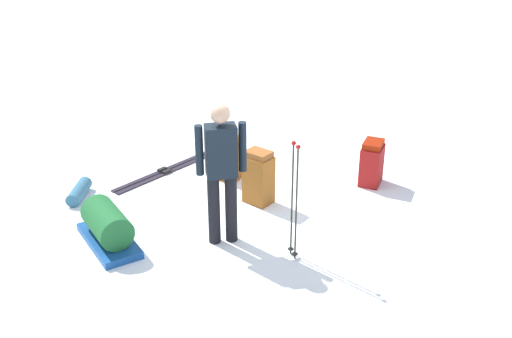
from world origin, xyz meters
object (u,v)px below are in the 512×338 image
Objects in this scene: sleeping_mat_rolled at (79,192)px; backpack_bright at (258,177)px; ski_pair_near at (165,172)px; gear_sled at (108,227)px; skier_standing at (222,167)px; ski_poles_planted_near at (294,196)px; backpack_large_dark at (232,159)px; backpack_small_spare at (372,163)px.

backpack_bright is at bearing 81.30° from sleeping_mat_rolled.
ski_pair_near is 1.64m from backpack_bright.
gear_sled reaches higher than sleeping_mat_rolled.
skier_standing is 3.09× the size of sleeping_mat_rolled.
ski_poles_planted_near is (2.32, 1.49, 0.76)m from ski_pair_near.
skier_standing is at bearing -29.67° from backpack_bright.
skier_standing is 1.22× the size of ski_poles_planted_near.
ski_pair_near is at bearing -104.27° from backpack_large_dark.
ski_pair_near is 1.02m from backpack_large_dark.
ski_poles_planted_near is at bearing -38.85° from backpack_small_spare.
skier_standing is 2.35× the size of backpack_bright.
backpack_small_spare is (-0.37, 1.60, -0.05)m from backpack_bright.
skier_standing is 1.51m from gear_sled.
ski_poles_planted_near reaches higher than ski_pair_near.
skier_standing is at bearing 87.29° from gear_sled.
sleeping_mat_rolled is at bearing -124.49° from skier_standing.
skier_standing is at bearing 55.51° from sleeping_mat_rolled.
ski_poles_planted_near is 2.53× the size of sleeping_mat_rolled.
skier_standing is 1.20m from backpack_bright.
skier_standing reaches higher than ski_poles_planted_near.
backpack_small_spare is at bearing 77.98° from backpack_large_dark.
backpack_large_dark is 1.06× the size of sleeping_mat_rolled.
backpack_small_spare reaches higher than sleeping_mat_rolled.
ski_poles_planted_near is (0.41, 0.76, -0.19)m from skier_standing.
backpack_large_dark is at bearing -165.50° from ski_poles_planted_near.
backpack_large_dark is 2.20m from ski_poles_planted_near.
sleeping_mat_rolled is at bearing -156.98° from gear_sled.
backpack_bright reaches higher than sleeping_mat_rolled.
backpack_large_dark is at bearing 172.49° from skier_standing.
backpack_large_dark is at bearing 75.73° from ski_pair_near.
skier_standing is 1.54× the size of gear_sled.
sleeping_mat_rolled is at bearing -59.24° from ski_pair_near.
backpack_bright is at bearing 114.51° from gear_sled.
ski_poles_planted_near reaches higher than sleeping_mat_rolled.
sleeping_mat_rolled is (-1.67, -2.59, -0.68)m from ski_poles_planted_near.
skier_standing reaches higher than backpack_small_spare.
backpack_large_dark reaches higher than ski_pair_near.
ski_pair_near is at bearing -102.78° from backpack_small_spare.
backpack_large_dark is at bearing -159.25° from backpack_bright.
backpack_bright reaches higher than backpack_small_spare.
backpack_large_dark reaches higher than sleeping_mat_rolled.
backpack_large_dark is (0.24, 0.95, 0.27)m from ski_pair_near.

